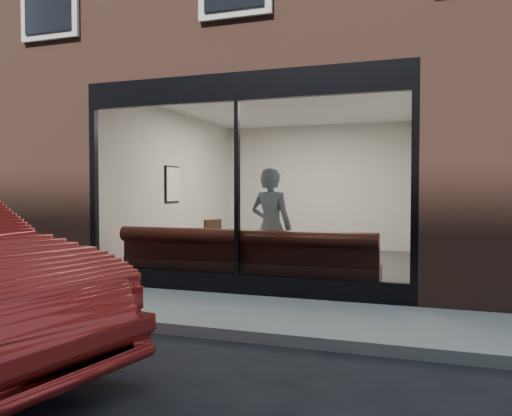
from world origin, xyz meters
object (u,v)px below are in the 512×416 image
(banquette, at_px, (247,274))
(cafe_chair_left, at_px, (206,255))
(cafe_table_left, at_px, (226,233))
(cafe_table_right, at_px, (330,240))
(person, at_px, (271,228))

(banquette, xyz_separation_m, cafe_chair_left, (-1.48, 1.78, 0.01))
(cafe_table_left, height_order, cafe_table_right, cafe_table_left)
(cafe_table_right, height_order, cafe_chair_left, cafe_table_right)
(person, bearing_deg, cafe_chair_left, -29.88)
(banquette, height_order, person, person)
(cafe_table_right, distance_m, cafe_chair_left, 2.97)
(cafe_table_right, bearing_deg, cafe_table_left, 161.36)
(cafe_table_right, bearing_deg, banquette, -154.71)
(cafe_chair_left, bearing_deg, person, 163.50)
(banquette, height_order, cafe_table_left, cafe_table_left)
(person, bearing_deg, cafe_table_right, -150.76)
(cafe_table_left, height_order, cafe_chair_left, cafe_table_left)
(cafe_chair_left, bearing_deg, cafe_table_left, 163.58)
(banquette, relative_size, person, 2.15)
(banquette, bearing_deg, person, 40.11)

